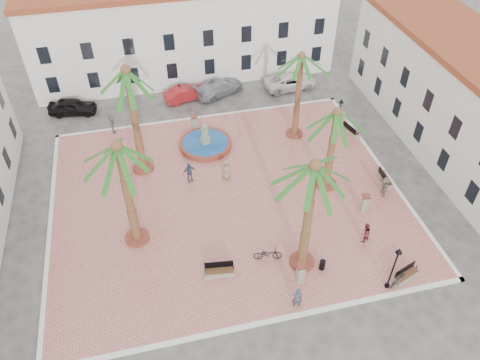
# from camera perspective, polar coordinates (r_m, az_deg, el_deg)

# --- Properties ---
(ground) EXTENTS (120.00, 120.00, 0.00)m
(ground) POSITION_cam_1_polar(r_m,az_deg,el_deg) (35.82, -1.56, -2.15)
(ground) COLOR #56544F
(ground) RESTS_ON ground
(plaza) EXTENTS (26.00, 22.00, 0.15)m
(plaza) POSITION_cam_1_polar(r_m,az_deg,el_deg) (35.77, -1.56, -2.07)
(plaza) COLOR #C76F65
(plaza) RESTS_ON ground
(kerb_n) EXTENTS (26.30, 0.30, 0.16)m
(kerb_n) POSITION_cam_1_polar(r_m,az_deg,el_deg) (44.21, -4.66, 7.63)
(kerb_n) COLOR silver
(kerb_n) RESTS_ON ground
(kerb_s) EXTENTS (26.30, 0.30, 0.16)m
(kerb_s) POSITION_cam_1_polar(r_m,az_deg,el_deg) (29.08, 3.33, -16.87)
(kerb_s) COLOR silver
(kerb_s) RESTS_ON ground
(kerb_e) EXTENTS (0.30, 22.30, 0.16)m
(kerb_e) POSITION_cam_1_polar(r_m,az_deg,el_deg) (39.76, 17.06, 1.09)
(kerb_e) COLOR silver
(kerb_e) RESTS_ON ground
(kerb_w) EXTENTS (0.30, 22.30, 0.16)m
(kerb_w) POSITION_cam_1_polar(r_m,az_deg,el_deg) (36.27, -22.13, -5.27)
(kerb_w) COLOR silver
(kerb_w) RESTS_ON ground
(building_north) EXTENTS (30.40, 7.40, 9.50)m
(building_north) POSITION_cam_1_polar(r_m,az_deg,el_deg) (49.75, -6.88, 17.79)
(building_north) COLOR white
(building_north) RESTS_ON ground
(building_east) EXTENTS (7.40, 26.40, 9.00)m
(building_east) POSITION_cam_1_polar(r_m,az_deg,el_deg) (42.27, 25.51, 8.79)
(building_east) COLOR white
(building_east) RESTS_ON ground
(fountain) EXTENTS (4.48, 4.48, 2.32)m
(fountain) POSITION_cam_1_polar(r_m,az_deg,el_deg) (40.33, -4.23, 4.50)
(fountain) COLOR brown
(fountain) RESTS_ON plaza
(palm_nw) EXTENTS (5.49, 5.49, 9.32)m
(palm_nw) POSITION_cam_1_polar(r_m,az_deg,el_deg) (34.39, -13.53, 11.54)
(palm_nw) COLOR brown
(palm_nw) RESTS_ON plaza
(palm_sw) EXTENTS (5.42, 5.42, 8.52)m
(palm_sw) POSITION_cam_1_polar(r_m,az_deg,el_deg) (28.62, -14.47, 2.59)
(palm_sw) COLOR brown
(palm_sw) RESTS_ON plaza
(palm_s) EXTENTS (5.35, 5.35, 8.78)m
(palm_s) POSITION_cam_1_polar(r_m,az_deg,el_deg) (26.29, 8.94, 0.26)
(palm_s) COLOR brown
(palm_s) RESTS_ON plaza
(palm_e) EXTENTS (5.26, 5.26, 7.15)m
(palm_e) POSITION_cam_1_polar(r_m,az_deg,el_deg) (33.61, 11.60, 6.95)
(palm_e) COLOR brown
(palm_e) RESTS_ON plaza
(palm_ne) EXTENTS (4.75, 4.75, 7.94)m
(palm_ne) POSITION_cam_1_polar(r_m,az_deg,el_deg) (38.43, 7.43, 13.72)
(palm_ne) COLOR brown
(palm_ne) RESTS_ON plaza
(bench_s) EXTENTS (2.02, 0.85, 1.04)m
(bench_s) POSITION_cam_1_polar(r_m,az_deg,el_deg) (30.65, -2.53, -11.12)
(bench_s) COLOR gray
(bench_s) RESTS_ON plaza
(bench_se) EXTENTS (1.93, 1.13, 0.97)m
(bench_se) POSITION_cam_1_polar(r_m,az_deg,el_deg) (32.26, 19.56, -10.92)
(bench_se) COLOR gray
(bench_se) RESTS_ON plaza
(bench_e) EXTENTS (0.71, 1.89, 0.97)m
(bench_e) POSITION_cam_1_polar(r_m,az_deg,el_deg) (38.41, 17.22, 0.06)
(bench_e) COLOR gray
(bench_e) RESTS_ON plaza
(bench_ne) EXTENTS (1.02, 1.91, 0.97)m
(bench_ne) POSITION_cam_1_polar(r_m,az_deg,el_deg) (42.83, 13.33, 5.82)
(bench_ne) COLOR gray
(bench_ne) RESTS_ON plaza
(lamppost_s) EXTENTS (0.40, 0.40, 3.69)m
(lamppost_s) POSITION_cam_1_polar(r_m,az_deg,el_deg) (29.81, 18.43, -9.41)
(lamppost_s) COLOR black
(lamppost_s) RESTS_ON plaza
(lamppost_e) EXTENTS (0.40, 0.40, 3.68)m
(lamppost_e) POSITION_cam_1_polar(r_m,az_deg,el_deg) (41.21, 12.08, 8.23)
(lamppost_e) COLOR black
(lamppost_e) RESTS_ON plaza
(bollard_se) EXTENTS (0.58, 0.58, 1.56)m
(bollard_se) POSITION_cam_1_polar(r_m,az_deg,el_deg) (30.19, 7.41, -11.13)
(bollard_se) COLOR gray
(bollard_se) RESTS_ON plaza
(bollard_n) EXTENTS (0.54, 0.54, 1.50)m
(bollard_n) POSITION_cam_1_polar(r_m,az_deg,el_deg) (42.01, -5.59, 6.92)
(bollard_n) COLOR gray
(bollard_n) RESTS_ON plaza
(bollard_e) EXTENTS (0.61, 0.61, 1.50)m
(bollard_e) POSITION_cam_1_polar(r_m,az_deg,el_deg) (35.27, 14.97, -2.71)
(bollard_e) COLOR gray
(bollard_e) RESTS_ON plaza
(litter_bin) EXTENTS (0.39, 0.39, 0.76)m
(litter_bin) POSITION_cam_1_polar(r_m,az_deg,el_deg) (31.32, 10.00, -10.15)
(litter_bin) COLOR black
(litter_bin) RESTS_ON plaza
(cyclist_a) EXTENTS (0.67, 0.48, 1.72)m
(cyclist_a) POSITION_cam_1_polar(r_m,az_deg,el_deg) (29.02, 6.99, -14.05)
(cyclist_a) COLOR #364051
(cyclist_a) RESTS_ON plaza
(bicycle_a) EXTENTS (2.01, 1.03, 1.01)m
(bicycle_a) POSITION_cam_1_polar(r_m,az_deg,el_deg) (31.31, 3.41, -8.97)
(bicycle_a) COLOR black
(bicycle_a) RESTS_ON plaza
(cyclist_b) EXTENTS (0.96, 0.86, 1.62)m
(cyclist_b) POSITION_cam_1_polar(r_m,az_deg,el_deg) (33.17, 15.01, -6.22)
(cyclist_b) COLOR maroon
(cyclist_b) RESTS_ON plaza
(bicycle_b) EXTENTS (1.58, 1.00, 0.92)m
(bicycle_b) POSITION_cam_1_polar(r_m,az_deg,el_deg) (31.66, 18.74, -11.44)
(bicycle_b) COLOR black
(bicycle_b) RESTS_ON plaza
(pedestrian_fountain_a) EXTENTS (0.89, 0.61, 1.74)m
(pedestrian_fountain_a) POSITION_cam_1_polar(r_m,az_deg,el_deg) (36.69, -1.69, 1.28)
(pedestrian_fountain_a) COLOR #857554
(pedestrian_fountain_a) RESTS_ON plaza
(pedestrian_fountain_b) EXTENTS (1.09, 0.65, 1.74)m
(pedestrian_fountain_b) POSITION_cam_1_polar(r_m,az_deg,el_deg) (36.64, -6.20, 0.94)
(pedestrian_fountain_b) COLOR #38455E
(pedestrian_fountain_b) RESTS_ON plaza
(pedestrian_north) EXTENTS (0.85, 1.26, 1.81)m
(pedestrian_north) POSITION_cam_1_polar(r_m,az_deg,el_deg) (42.97, -15.25, 6.60)
(pedestrian_north) COLOR #414146
(pedestrian_north) RESTS_ON plaza
(pedestrian_east) EXTENTS (0.95, 1.65, 1.70)m
(pedestrian_east) POSITION_cam_1_polar(r_m,az_deg,el_deg) (36.94, 17.25, -0.71)
(pedestrian_east) COLOR gray
(pedestrian_east) RESTS_ON plaza
(car_black) EXTENTS (4.64, 2.49, 1.50)m
(car_black) POSITION_cam_1_polar(r_m,az_deg,el_deg) (47.07, -19.77, 8.43)
(car_black) COLOR black
(car_black) RESTS_ON ground
(car_red) EXTENTS (4.54, 2.50, 1.42)m
(car_red) POSITION_cam_1_polar(r_m,az_deg,el_deg) (46.72, -6.58, 10.46)
(car_red) COLOR maroon
(car_red) RESTS_ON ground
(car_silver) EXTENTS (5.63, 4.11, 1.51)m
(car_silver) POSITION_cam_1_polar(r_m,az_deg,el_deg) (47.33, -2.56, 11.22)
(car_silver) COLOR #9D9DA5
(car_silver) RESTS_ON ground
(car_white) EXTENTS (5.43, 2.81, 1.46)m
(car_white) POSITION_cam_1_polar(r_m,az_deg,el_deg) (48.60, 6.17, 11.87)
(car_white) COLOR white
(car_white) RESTS_ON ground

